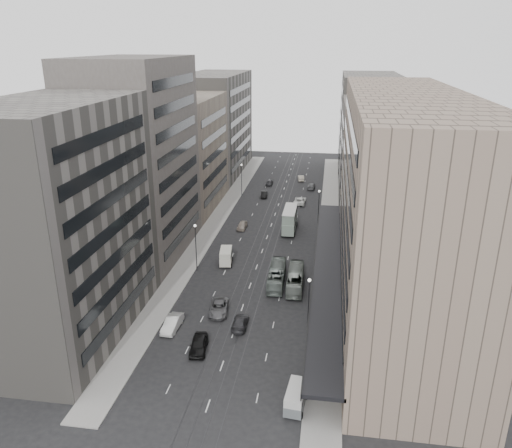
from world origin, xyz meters
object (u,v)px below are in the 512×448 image
Objects in this scene: sedan_0 at (199,345)px; sedan_1 at (172,323)px; bus_near at (277,276)px; panel_van at (226,256)px; bus_far at (295,279)px; vw_microbus at (296,397)px; double_decker at (290,219)px; pedestrian at (324,371)px; sedan_2 at (219,308)px.

sedan_1 is at bearing 131.32° from sedan_0.
bus_near is 11.33m from panel_van.
panel_van is 25.83m from sedan_0.
sedan_0 is (1.92, -25.75, -0.65)m from panel_van.
bus_far is 27.49m from vw_microbus.
double_decker is (-3.01, 24.38, 1.15)m from bus_far.
double_decker is 1.74× the size of sedan_1.
bus_near reaches higher than sedan_0.
sedan_1 is (-15.37, -14.61, -0.58)m from bus_far.
bus_far is at bearing 165.57° from bus_near.
vw_microbus is (5.11, -28.09, -0.09)m from bus_near.
panel_van is (-9.50, -17.56, -1.05)m from double_decker.
pedestrian is (7.90, -22.83, -0.38)m from bus_near.
sedan_0 is (-10.60, -18.93, -0.55)m from bus_far.
bus_far is 1.16× the size of double_decker.
sedan_2 is (-10.14, -9.49, -0.65)m from bus_far.
bus_far is 2.20× the size of vw_microbus.
bus_far is (3.00, -0.68, -0.01)m from bus_near.
double_decker is at bearing 74.70° from sedan_1.
panel_van is at bearing 87.69° from sedan_0.
panel_van is 2.57× the size of pedestrian.
vw_microbus is at bearing -84.18° from double_decker.
bus_near is 1.87× the size of sedan_2.
bus_far reaches higher than sedan_2.
bus_far is at bearing 100.11° from vw_microbus.
sedan_0 is 0.92× the size of sedan_2.
sedan_1 is at bearing -105.24° from panel_van.
double_decker is 52.06m from vw_microbus.
sedan_1 is at bearing 149.50° from vw_microbus.
bus_near reaches higher than pedestrian.
sedan_1 is (-4.77, 4.31, -0.03)m from sedan_0.
sedan_0 reaches higher than sedan_1.
pedestrian reaches higher than sedan_1.
vw_microbus is 0.91× the size of sedan_0.
bus_near is 2.24× the size of panel_van.
sedan_2 is at bearing 53.19° from bus_near.
bus_far is 2.02× the size of sedan_1.
double_decker reaches higher than panel_van.
double_decker is at bearing 71.06° from sedan_2.
bus_near reaches higher than sedan_1.
pedestrian is at bearing 107.37° from bus_near.
panel_van is at bearing 118.84° from vw_microbus.
vw_microbus is (2.11, -27.41, -0.07)m from bus_far.
vw_microbus reaches higher than sedan_0.
vw_microbus is at bearing -33.94° from sedan_1.
panel_van is 33.81m from pedestrian.
double_decker is 34.66m from sedan_2.
bus_far is at bearing -36.24° from panel_van.
bus_far reaches higher than sedan_1.
panel_van is at bearing -74.37° from pedestrian.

